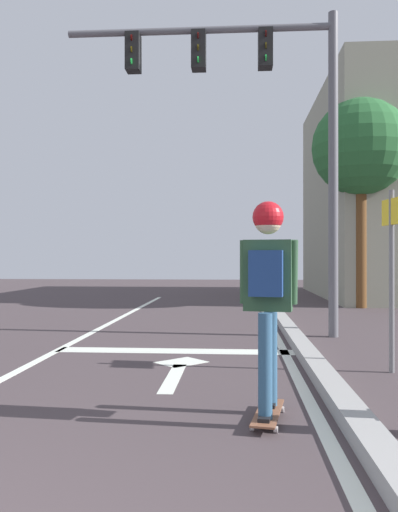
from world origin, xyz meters
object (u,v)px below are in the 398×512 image
at_px(skater, 268,278).
at_px(traffic_signal_mast, 254,98).
at_px(street_sign_post, 392,253).
at_px(skateboard, 268,413).
at_px(roadside_tree, 360,149).

relative_size(skater, traffic_signal_mast, 0.31).
bearing_deg(street_sign_post, traffic_signal_mast, 118.88).
xyz_separation_m(skateboard, street_sign_post, (1.52, 1.89, 1.31)).
distance_m(skater, street_sign_post, 2.45).
height_order(skater, street_sign_post, street_sign_post).
bearing_deg(traffic_signal_mast, street_sign_post, -61.12).
bearing_deg(street_sign_post, roadside_tree, 79.41).
bearing_deg(street_sign_post, skater, -128.60).
bearing_deg(skater, street_sign_post, 51.40).
xyz_separation_m(traffic_signal_mast, roadside_tree, (2.95, 5.15, 0.15)).
height_order(traffic_signal_mast, street_sign_post, traffic_signal_mast).
xyz_separation_m(skateboard, roadside_tree, (2.99, 9.73, 4.09)).
height_order(skater, traffic_signal_mast, traffic_signal_mast).
xyz_separation_m(skater, traffic_signal_mast, (0.04, 4.60, 2.85)).
distance_m(skateboard, street_sign_post, 2.76).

